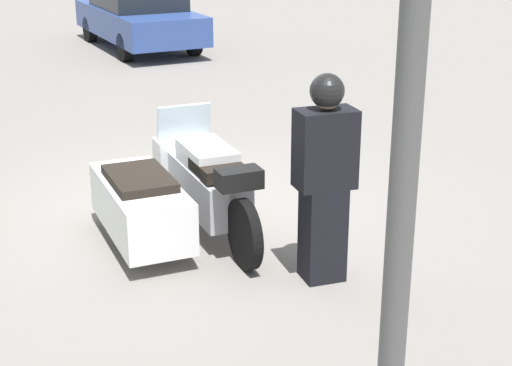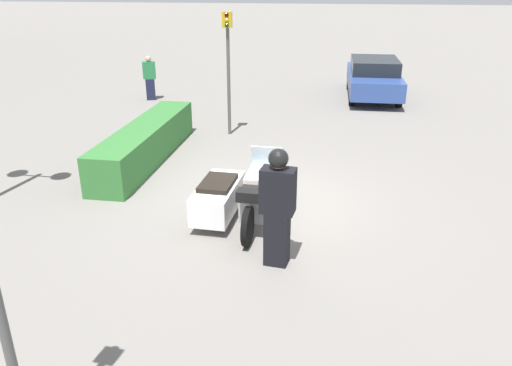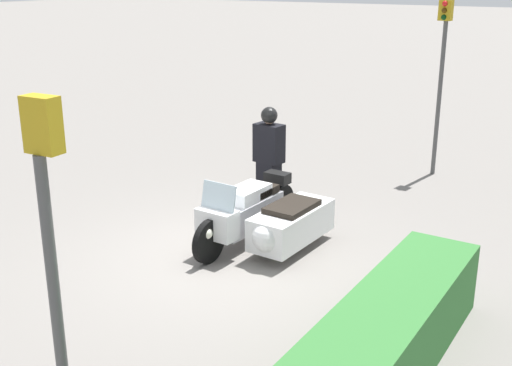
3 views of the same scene
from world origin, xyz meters
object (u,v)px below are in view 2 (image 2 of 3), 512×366
object	(u,v)px
hedge_bush_curbside	(146,142)
traffic_light_near	(228,56)
police_motorcycle	(238,193)
officer_rider	(278,205)
parked_car_background	(374,77)
pedestrian_bystander	(150,78)

from	to	relation	value
hedge_bush_curbside	traffic_light_near	distance (m)	3.34
police_motorcycle	officer_rider	world-z (taller)	officer_rider
hedge_bush_curbside	parked_car_background	distance (m)	9.76
officer_rider	hedge_bush_curbside	xyz separation A→B (m)	(4.23, 3.69, -0.55)
officer_rider	parked_car_background	bearing A→B (deg)	176.91
police_motorcycle	hedge_bush_curbside	size ratio (longest dim) A/B	0.54
pedestrian_bystander	parked_car_background	bearing A→B (deg)	-96.57
police_motorcycle	traffic_light_near	distance (m)	5.52
pedestrian_bystander	officer_rider	bearing A→B (deg)	-169.09
police_motorcycle	parked_car_background	xyz separation A→B (m)	(10.56, -3.00, 0.27)
police_motorcycle	hedge_bush_curbside	xyz separation A→B (m)	(2.71, 2.80, -0.04)
officer_rider	parked_car_background	size ratio (longest dim) A/B	0.41
officer_rider	parked_car_background	distance (m)	12.26
parked_car_background	pedestrian_bystander	xyz separation A→B (m)	(-1.66, 7.95, 0.04)
parked_car_background	pedestrian_bystander	bearing A→B (deg)	100.93
traffic_light_near	parked_car_background	world-z (taller)	traffic_light_near
police_motorcycle	hedge_bush_curbside	distance (m)	3.90
hedge_bush_curbside	parked_car_background	bearing A→B (deg)	-36.44
police_motorcycle	hedge_bush_curbside	world-z (taller)	police_motorcycle
officer_rider	hedge_bush_curbside	distance (m)	5.64
police_motorcycle	traffic_light_near	xyz separation A→B (m)	(5.10, 1.25, 1.71)
police_motorcycle	officer_rider	xyz separation A→B (m)	(-1.52, -0.89, 0.52)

